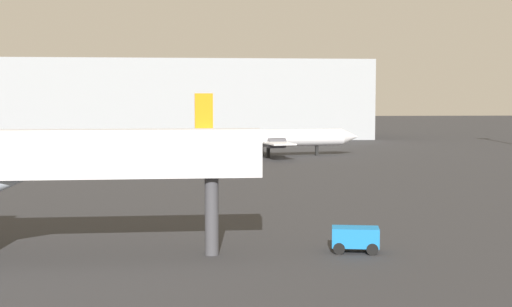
{
  "coord_description": "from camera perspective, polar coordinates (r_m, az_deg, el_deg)",
  "views": [
    {
      "loc": [
        -0.74,
        -10.02,
        7.95
      ],
      "look_at": [
        5.44,
        52.86,
        2.99
      ],
      "focal_mm": 49.66,
      "sensor_mm": 36.0,
      "label": 1
    }
  ],
  "objects": [
    {
      "name": "terminal_building",
      "position": [
        142.15,
        -8.49,
        4.32
      ],
      "size": [
        85.62,
        20.72,
        15.34
      ],
      "primitive_type": "cube",
      "color": "#999EA3",
      "rests_on": "ground_plane"
    },
    {
      "name": "airplane_far_left",
      "position": [
        95.76,
        1.12,
        1.26
      ],
      "size": [
        25.45,
        17.29,
        8.58
      ],
      "rotation": [
        0.0,
        0.0,
        0.19
      ],
      "color": "white",
      "rests_on": "ground_plane"
    },
    {
      "name": "baggage_cart",
      "position": [
        37.08,
        8.01,
        -6.74
      ],
      "size": [
        2.61,
        1.8,
        1.3
      ],
      "rotation": [
        0.0,
        0.0,
        2.94
      ],
      "color": "#1972BF",
      "rests_on": "ground_plane"
    },
    {
      "name": "jet_bridge",
      "position": [
        36.15,
        -16.14,
        -0.28
      ],
      "size": [
        18.86,
        2.82,
        6.6
      ],
      "rotation": [
        0.0,
        0.0,
        -3.13
      ],
      "color": "silver",
      "rests_on": "ground_plane"
    }
  ]
}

